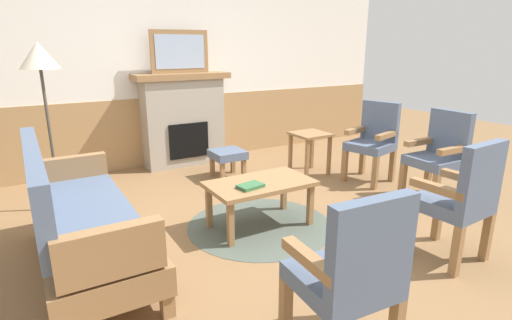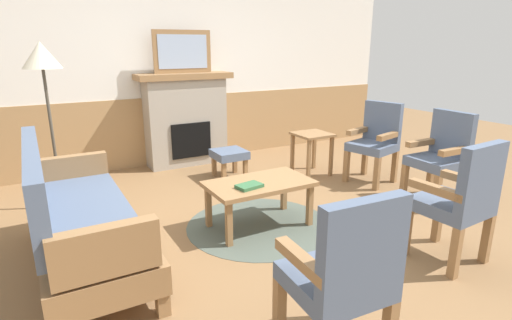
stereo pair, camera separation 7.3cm
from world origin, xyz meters
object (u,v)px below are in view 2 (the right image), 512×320
object	(u,v)px
side_table	(312,142)
armchair_front_center	(460,198)
couch	(80,220)
armchair_by_window_left	(376,139)
fireplace	(186,119)
armchair_front_left	(344,272)
book_on_table	(249,186)
armchair_near_fireplace	(442,153)
footstool	(229,156)
coffee_table	(259,187)
framed_picture	(183,52)
floor_lamp_by_couch	(43,66)

from	to	relation	value
side_table	armchair_front_center	bearing A→B (deg)	-99.57
couch	armchair_by_window_left	xyz separation A→B (m)	(3.43, 0.43, 0.14)
armchair_by_window_left	armchair_front_center	xyz separation A→B (m)	(-0.91, -1.75, 0.00)
fireplace	armchair_by_window_left	distance (m)	2.57
armchair_by_window_left	armchair_front_left	bearing A→B (deg)	-138.33
book_on_table	armchair_near_fireplace	distance (m)	2.19
footstool	coffee_table	bearing A→B (deg)	-105.10
framed_picture	couch	bearing A→B (deg)	-126.05
armchair_front_center	side_table	bearing A→B (deg)	80.43
book_on_table	side_table	xyz separation A→B (m)	(1.55, 1.14, -0.02)
armchair_front_center	floor_lamp_by_couch	bearing A→B (deg)	133.53
armchair_near_fireplace	armchair_by_window_left	distance (m)	0.85
framed_picture	armchair_front_center	xyz separation A→B (m)	(0.86, -3.62, -1.02)
couch	coffee_table	distance (m)	1.53
armchair_near_fireplace	side_table	xyz separation A→B (m)	(-0.61, 1.45, -0.10)
fireplace	coffee_table	size ratio (longest dim) A/B	1.35
armchair_by_window_left	armchair_front_left	distance (m)	3.18
couch	book_on_table	distance (m)	1.38
armchair_near_fireplace	side_table	size ratio (longest dim) A/B	1.78
coffee_table	armchair_by_window_left	world-z (taller)	armchair_by_window_left
armchair_front_left	side_table	bearing A→B (deg)	55.56
framed_picture	side_table	bearing A→B (deg)	-45.20
fireplace	armchair_by_window_left	xyz separation A→B (m)	(1.77, -1.87, -0.11)
framed_picture	armchair_front_center	world-z (taller)	framed_picture
book_on_table	side_table	size ratio (longest dim) A/B	0.40
armchair_by_window_left	book_on_table	bearing A→B (deg)	-165.46
coffee_table	fireplace	bearing A→B (deg)	86.55
side_table	armchair_front_left	bearing A→B (deg)	-124.44
fireplace	armchair_by_window_left	size ratio (longest dim) A/B	1.33
framed_picture	coffee_table	world-z (taller)	framed_picture
couch	armchair_front_center	world-z (taller)	same
couch	floor_lamp_by_couch	world-z (taller)	floor_lamp_by_couch
footstool	side_table	size ratio (longest dim) A/B	0.73
book_on_table	armchair_front_center	world-z (taller)	armchair_front_center
armchair_by_window_left	armchair_front_left	xyz separation A→B (m)	(-2.37, -2.11, 0.00)
coffee_table	armchair_near_fireplace	size ratio (longest dim) A/B	0.98
fireplace	armchair_near_fireplace	bearing A→B (deg)	-55.46
framed_picture	floor_lamp_by_couch	size ratio (longest dim) A/B	0.48
couch	footstool	xyz separation A→B (m)	(1.92, 1.43, -0.11)
armchair_by_window_left	armchair_front_center	bearing A→B (deg)	-117.40
framed_picture	coffee_table	xyz separation A→B (m)	(-0.14, -2.30, -1.17)
coffee_table	framed_picture	bearing A→B (deg)	86.55
armchair_near_fireplace	armchair_front_left	world-z (taller)	same
armchair_front_center	armchair_near_fireplace	bearing A→B (deg)	41.92
armchair_near_fireplace	floor_lamp_by_couch	world-z (taller)	floor_lamp_by_couch
footstool	fireplace	bearing A→B (deg)	106.06
armchair_near_fireplace	armchair_front_center	distance (m)	1.36
framed_picture	armchair_front_left	xyz separation A→B (m)	(-0.61, -3.98, -1.02)
armchair_front_left	side_table	xyz separation A→B (m)	(1.86, 2.72, -0.10)
side_table	floor_lamp_by_couch	distance (m)	3.16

